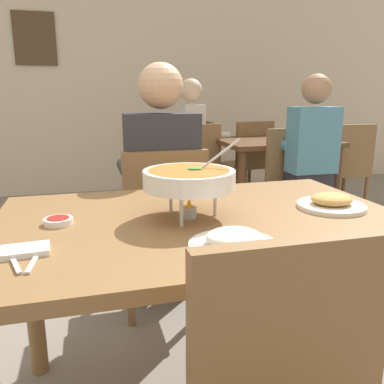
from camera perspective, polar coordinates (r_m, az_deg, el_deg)
cafe_rear_partition at (r=4.99m, az=-11.38°, el=17.50°), size 10.00×0.10×3.00m
picture_frame_hung at (r=4.96m, az=-21.67°, el=19.81°), size 0.44×0.03×0.56m
dining_table_main at (r=1.36m, az=1.66°, el=-7.88°), size 1.35×0.90×0.76m
chair_diner_main at (r=2.08m, az=-4.22°, el=-4.37°), size 0.44×0.44×0.90m
diner_main at (r=2.05m, az=-4.51°, el=2.18°), size 0.40×0.45×1.31m
curry_bowl at (r=1.28m, az=-0.41°, el=1.81°), size 0.33×0.30×0.26m
rice_plate at (r=1.06m, az=6.01°, el=-7.12°), size 0.24×0.24×0.06m
appetizer_plate at (r=1.51m, az=19.40°, el=-1.44°), size 0.24×0.24×0.06m
sauce_dish at (r=1.31m, az=-18.68°, el=-3.95°), size 0.09×0.09×0.02m
napkin_folded at (r=1.11m, az=-22.90°, el=-7.76°), size 0.13×0.09×0.02m
fork_utensil at (r=1.07m, az=-24.29°, el=-8.97°), size 0.06×0.17×0.01m
spoon_utensil at (r=1.06m, az=-21.60°, el=-8.86°), size 0.03×0.17×0.01m
dining_table_far at (r=3.71m, az=11.66°, el=5.29°), size 1.00×0.80×0.76m
chair_bg_left at (r=3.25m, az=14.70°, el=1.86°), size 0.49×0.49×0.90m
chair_bg_middle at (r=4.08m, az=0.52°, el=4.67°), size 0.44×0.44×0.90m
chair_bg_right at (r=4.16m, az=8.16°, el=4.72°), size 0.50×0.50×0.90m
chair_bg_corner at (r=3.55m, az=1.57°, el=3.30°), size 0.46×0.46×0.90m
chair_bg_window at (r=4.00m, az=21.08°, el=3.56°), size 0.47×0.47×0.90m
patron_bg_left at (r=3.24m, az=16.53°, el=5.93°), size 0.40×0.45×1.31m
patron_bg_middle at (r=3.96m, az=0.40°, el=7.85°), size 0.45×0.40×1.31m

